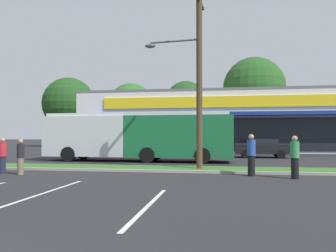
% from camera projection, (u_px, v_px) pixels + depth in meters
% --- Properties ---
extents(grass_median, '(56.00, 2.20, 0.12)m').
position_uv_depth(grass_median, '(144.00, 168.00, 17.26)').
color(grass_median, '#386B28').
rests_on(grass_median, ground_plane).
extents(curb_lip, '(56.00, 0.24, 0.12)m').
position_uv_depth(curb_lip, '(138.00, 171.00, 16.06)').
color(curb_lip, '#99968C').
rests_on(curb_lip, ground_plane).
extents(parking_stripe_1, '(0.12, 4.80, 0.01)m').
position_uv_depth(parking_stripe_1, '(48.00, 192.00, 10.47)').
color(parking_stripe_1, silver).
rests_on(parking_stripe_1, ground_plane).
extents(parking_stripe_2, '(0.12, 4.80, 0.01)m').
position_uv_depth(parking_stripe_2, '(148.00, 206.00, 8.39)').
color(parking_stripe_2, silver).
rests_on(parking_stripe_2, ground_plane).
extents(storefront_building, '(31.21, 14.52, 6.44)m').
position_uv_depth(storefront_building, '(226.00, 123.00, 38.94)').
color(storefront_building, silver).
rests_on(storefront_building, ground_plane).
extents(tree_far_left, '(7.91, 7.91, 10.55)m').
position_uv_depth(tree_far_left, '(69.00, 104.00, 50.86)').
color(tree_far_left, '#473323').
rests_on(tree_far_left, ground_plane).
extents(tree_left, '(6.80, 6.80, 9.48)m').
position_uv_depth(tree_left, '(131.00, 106.00, 49.41)').
color(tree_left, '#473323').
rests_on(tree_left, ground_plane).
extents(tree_mid_left, '(5.75, 5.75, 9.29)m').
position_uv_depth(tree_mid_left, '(186.00, 102.00, 46.25)').
color(tree_mid_left, '#473323').
rests_on(tree_mid_left, ground_plane).
extents(tree_mid, '(8.21, 8.21, 12.14)m').
position_uv_depth(tree_mid, '(254.00, 88.00, 44.33)').
color(tree_mid, '#473323').
rests_on(tree_mid, ground_plane).
extents(utility_pole, '(3.07, 2.40, 9.18)m').
position_uv_depth(utility_pole, '(196.00, 73.00, 16.75)').
color(utility_pole, '#4C3826').
rests_on(utility_pole, ground_plane).
extents(city_bus, '(12.89, 2.95, 3.25)m').
position_uv_depth(city_bus, '(138.00, 135.00, 22.60)').
color(city_bus, '#196638').
rests_on(city_bus, ground_plane).
extents(car_0, '(4.19, 1.90, 1.46)m').
position_uv_depth(car_0, '(262.00, 148.00, 26.23)').
color(car_0, black).
rests_on(car_0, ground_plane).
extents(car_3, '(4.25, 1.96, 1.47)m').
position_uv_depth(car_3, '(98.00, 147.00, 28.09)').
color(car_3, maroon).
rests_on(car_3, ground_plane).
extents(car_4, '(4.76, 2.00, 1.48)m').
position_uv_depth(car_4, '(190.00, 147.00, 27.38)').
color(car_4, slate).
rests_on(car_4, ground_plane).
extents(pedestrian_near_bench, '(0.37, 0.37, 1.82)m').
position_uv_depth(pedestrian_near_bench, '(251.00, 155.00, 14.49)').
color(pedestrian_near_bench, black).
rests_on(pedestrian_near_bench, ground_plane).
extents(pedestrian_by_pole, '(0.35, 0.35, 1.76)m').
position_uv_depth(pedestrian_by_pole, '(295.00, 157.00, 13.55)').
color(pedestrian_by_pole, black).
rests_on(pedestrian_by_pole, ground_plane).
extents(pedestrian_mid, '(0.32, 0.32, 1.60)m').
position_uv_depth(pedestrian_mid, '(21.00, 157.00, 14.99)').
color(pedestrian_mid, '#726651').
rests_on(pedestrian_mid, ground_plane).
extents(pedestrian_far, '(0.33, 0.33, 1.66)m').
position_uv_depth(pedestrian_far, '(3.00, 156.00, 15.34)').
color(pedestrian_far, '#1E2338').
rests_on(pedestrian_far, ground_plane).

